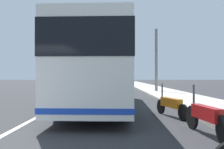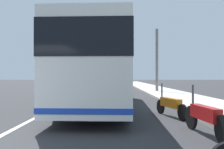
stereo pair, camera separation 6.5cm
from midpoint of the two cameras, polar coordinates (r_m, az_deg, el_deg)
sidewalk_curb at (r=14.75m, az=19.07°, el=-6.07°), size 110.00×3.60×0.14m
lane_divider_line at (r=14.29m, az=-11.06°, el=-6.53°), size 110.00×0.16×0.01m
coach_bus at (r=12.33m, az=-2.11°, el=1.79°), size 11.93×3.04×3.45m
motorcycle_mid_row at (r=6.78m, az=21.01°, el=-9.14°), size 2.36×0.38×1.29m
motorcycle_angled at (r=9.52m, az=13.60°, el=-6.83°), size 2.21×0.67×1.24m
car_behind_bus at (r=22.80m, az=0.46°, el=-2.39°), size 3.99×1.93×1.62m
car_ahead_same_lane at (r=46.00m, az=-6.39°, el=-1.47°), size 4.65×1.94×1.49m
car_far_distant at (r=55.43m, az=-0.59°, el=-1.33°), size 4.72×1.99×1.44m
car_side_street at (r=58.26m, az=-5.06°, el=-1.28°), size 4.75×2.14×1.44m
utility_pole at (r=23.95m, az=10.45°, el=3.20°), size 0.26×0.26×6.09m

